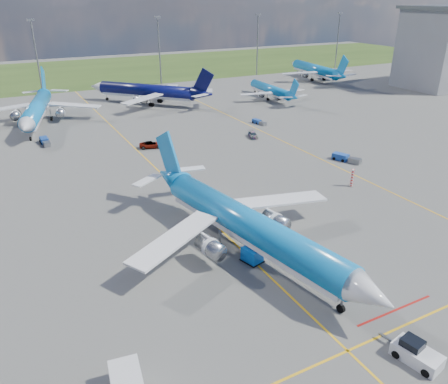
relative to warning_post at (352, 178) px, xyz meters
name	(u,v)px	position (x,y,z in m)	size (l,w,h in m)	color
ground	(238,247)	(-26.00, -8.00, -1.50)	(400.00, 400.00, 0.00)	#525250
grass_strip	(57,74)	(-26.00, 142.00, -1.50)	(400.00, 80.00, 0.01)	#2D4719
taxiway_lines	(163,174)	(-25.83, 19.70, -1.49)	(60.25, 160.00, 0.02)	#EBAD14
floodlight_masts	(101,50)	(-16.00, 102.00, 11.06)	(202.20, 0.50, 22.70)	slate
warning_post	(352,178)	(0.00, 0.00, 0.00)	(0.50, 0.50, 3.00)	red
bg_jet_nnw	(40,124)	(-41.29, 64.99, -1.50)	(31.94, 41.92, 10.98)	#0D75C0
bg_jet_n	(148,104)	(-10.59, 73.75, -1.50)	(31.54, 41.40, 10.84)	#080B43
bg_jet_ne	(270,99)	(25.09, 63.03, -1.50)	(23.03, 30.22, 7.92)	#0D75C0
bg_jet_ene	(314,80)	(58.17, 83.45, -1.50)	(30.83, 40.46, 10.60)	#0D75C0
main_airliner	(249,253)	(-25.54, -9.89, -1.50)	(31.98, 41.98, 10.99)	#0D75C0
pushback_tug	(416,353)	(-21.59, -31.50, -0.73)	(2.91, 5.77, 1.91)	silver
uld_container	(252,255)	(-26.12, -11.62, -0.62)	(1.75, 2.19, 1.75)	blue
service_car_b	(151,145)	(-22.84, 34.53, -0.82)	(2.26, 4.90, 1.36)	#999999
service_car_c	(253,135)	(-0.37, 30.99, -0.90)	(1.69, 4.16, 1.21)	#999999
baggage_tug_w	(345,158)	(7.40, 9.72, -0.92)	(3.49, 5.68, 1.24)	#1C49AB
baggage_tug_c	(45,142)	(-42.08, 47.34, -0.94)	(1.66, 5.39, 1.20)	#183E92
baggage_tug_e	(259,122)	(6.73, 40.00, -1.05)	(1.80, 4.42, 0.96)	#183F93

